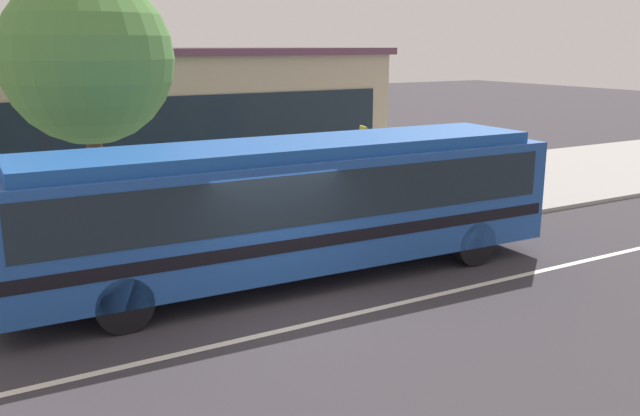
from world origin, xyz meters
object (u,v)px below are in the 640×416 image
object	(u,v)px
bus_stop_sign	(363,164)
pedestrian_walking_along_curb	(222,206)
pedestrian_waiting_near_sign	(365,189)
street_tree_near_stop	(87,60)
transit_bus	(293,201)
pedestrian_standing_by_tree	(327,202)

from	to	relation	value
bus_stop_sign	pedestrian_walking_along_curb	bearing A→B (deg)	172.10
pedestrian_waiting_near_sign	street_tree_near_stop	size ratio (longest dim) A/B	0.27
transit_bus	street_tree_near_stop	bearing A→B (deg)	124.51
pedestrian_walking_along_curb	bus_stop_sign	xyz separation A→B (m)	(3.62, -0.50, 0.74)
pedestrian_waiting_near_sign	bus_stop_sign	bearing A→B (deg)	-131.35
transit_bus	pedestrian_walking_along_curb	bearing A→B (deg)	100.74
transit_bus	bus_stop_sign	distance (m)	3.79
pedestrian_walking_along_curb	pedestrian_standing_by_tree	size ratio (longest dim) A/B	1.00
bus_stop_sign	street_tree_near_stop	xyz separation A→B (m)	(-6.09, 2.17, 2.61)
transit_bus	street_tree_near_stop	world-z (taller)	street_tree_near_stop
transit_bus	pedestrian_standing_by_tree	distance (m)	2.60
pedestrian_walking_along_curb	street_tree_near_stop	bearing A→B (deg)	145.95
bus_stop_sign	transit_bus	bearing A→B (deg)	-145.45
pedestrian_waiting_near_sign	pedestrian_walking_along_curb	xyz separation A→B (m)	(-3.90, 0.19, -0.02)
pedestrian_waiting_near_sign	pedestrian_standing_by_tree	world-z (taller)	pedestrian_waiting_near_sign
pedestrian_waiting_near_sign	bus_stop_sign	world-z (taller)	bus_stop_sign
pedestrian_walking_along_curb	street_tree_near_stop	distance (m)	4.48
transit_bus	pedestrian_standing_by_tree	world-z (taller)	transit_bus
transit_bus	pedestrian_standing_by_tree	size ratio (longest dim) A/B	7.06
pedestrian_waiting_near_sign	pedestrian_standing_by_tree	xyz separation A→B (m)	(-1.57, -0.70, -0.02)
transit_bus	pedestrian_waiting_near_sign	distance (m)	4.23
pedestrian_walking_along_curb	bus_stop_sign	distance (m)	3.73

